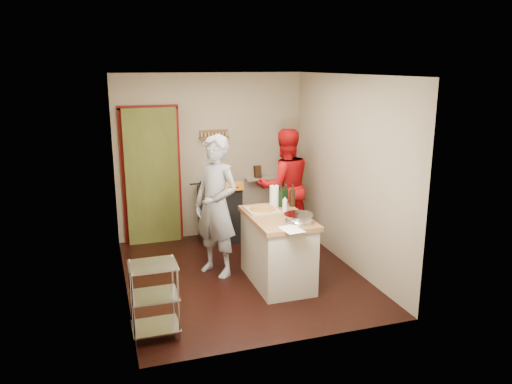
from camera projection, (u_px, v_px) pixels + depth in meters
floor at (242, 274)px, 6.65m from camera, size 3.50×3.50×0.00m
back_wall at (171, 169)px, 7.83m from camera, size 3.00×0.44×2.60m
left_wall at (120, 189)px, 5.89m from camera, size 0.04×3.50×2.60m
right_wall at (347, 172)px, 6.77m from camera, size 0.04×3.50×2.60m
ceiling at (241, 74)px, 6.00m from camera, size 3.00×3.50×0.02m
stove at (220, 213)px, 7.87m from camera, size 0.60×0.63×1.00m
wire_shelving at (154, 296)px, 5.06m from camera, size 0.48×0.40×0.80m
island at (278, 247)px, 6.32m from camera, size 0.72×1.31×1.20m
person_stripe at (216, 206)px, 6.48m from camera, size 0.75×0.81×1.86m
person_red at (285, 186)px, 7.70m from camera, size 0.90×0.71×1.79m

